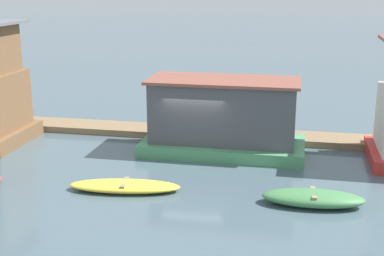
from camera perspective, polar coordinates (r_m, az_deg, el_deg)
name	(u,v)px	position (r m, az deg, el deg)	size (l,w,h in m)	color
ground_plane	(197,154)	(22.76, 0.51, -2.74)	(200.00, 200.00, 0.00)	#475B66
dock_walkway	(207,134)	(25.18, 1.66, -0.59)	(33.80, 1.73, 0.30)	#846B4C
houseboat_green	(224,118)	(22.71, 3.38, 1.09)	(6.87, 3.42, 3.15)	#4C9360
dinghy_yellow	(125,186)	(18.91, -7.18, -6.16)	(4.03, 1.67, 0.35)	yellow
dinghy_green	(313,198)	(18.01, 12.79, -7.30)	(3.39, 1.39, 0.51)	#47844C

